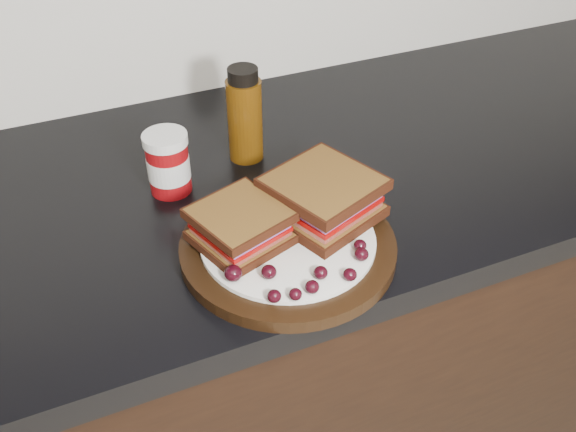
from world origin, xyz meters
name	(u,v)px	position (x,y,z in m)	size (l,w,h in m)	color
base_cabinets	(256,376)	(0.00, 1.70, 0.43)	(3.96, 0.58, 0.86)	black
countertop	(247,190)	(0.00, 1.70, 0.88)	(3.98, 0.60, 0.04)	black
plate	(288,247)	(-0.01, 1.53, 0.91)	(0.28, 0.28, 0.02)	black
sandwich_left	(240,226)	(-0.06, 1.54, 0.95)	(0.11, 0.11, 0.05)	brown
sandwich_right	(323,197)	(0.05, 1.55, 0.95)	(0.13, 0.13, 0.06)	brown
grape_0	(233,273)	(-0.10, 1.48, 0.93)	(0.02, 0.02, 0.02)	black
grape_1	(269,272)	(-0.06, 1.47, 0.93)	(0.02, 0.02, 0.02)	black
grape_2	(274,296)	(-0.06, 1.43, 0.93)	(0.02, 0.02, 0.02)	black
grape_3	(295,294)	(-0.04, 1.42, 0.93)	(0.02, 0.02, 0.01)	black
grape_4	(312,287)	(-0.02, 1.43, 0.93)	(0.02, 0.02, 0.02)	black
grape_5	(321,273)	(0.00, 1.44, 0.93)	(0.02, 0.02, 0.02)	black
grape_6	(350,275)	(0.03, 1.43, 0.93)	(0.02, 0.02, 0.02)	black
grape_7	(361,254)	(0.06, 1.45, 0.93)	(0.02, 0.02, 0.02)	black
grape_8	(360,245)	(0.07, 1.47, 0.93)	(0.02, 0.02, 0.02)	black
grape_9	(331,237)	(0.04, 1.50, 0.93)	(0.02, 0.02, 0.02)	black
grape_10	(347,217)	(0.08, 1.52, 0.93)	(0.02, 0.02, 0.02)	black
grape_11	(332,214)	(0.06, 1.54, 0.93)	(0.02, 0.02, 0.02)	black
grape_12	(325,207)	(0.06, 1.56, 0.93)	(0.02, 0.02, 0.02)	black
grape_13	(222,214)	(-0.07, 1.60, 0.93)	(0.02, 0.02, 0.02)	black
grape_14	(228,227)	(-0.07, 1.57, 0.93)	(0.01, 0.01, 0.01)	black
grape_15	(238,238)	(-0.07, 1.54, 0.93)	(0.02, 0.02, 0.02)	black
grape_16	(230,254)	(-0.09, 1.52, 0.93)	(0.02, 0.02, 0.02)	black
grape_17	(246,223)	(-0.05, 1.57, 0.93)	(0.02, 0.02, 0.02)	black
grape_18	(221,237)	(-0.09, 1.55, 0.93)	(0.02, 0.02, 0.02)	black
grape_19	(218,248)	(-0.10, 1.53, 0.93)	(0.02, 0.02, 0.02)	black
condiment_jar	(168,163)	(-0.11, 1.72, 0.95)	(0.06, 0.06, 0.09)	maroon
oil_bottle	(245,114)	(0.02, 1.76, 0.98)	(0.05, 0.05, 0.15)	#4A2A07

